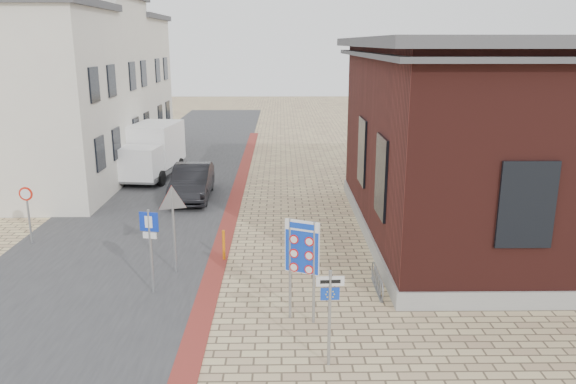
# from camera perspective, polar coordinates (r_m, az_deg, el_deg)

# --- Properties ---
(ground) EXTENTS (120.00, 120.00, 0.00)m
(ground) POSITION_cam_1_polar(r_m,az_deg,el_deg) (13.78, -0.67, -13.83)
(ground) COLOR tan
(ground) RESTS_ON ground
(road_strip) EXTENTS (7.00, 60.00, 0.02)m
(road_strip) POSITION_cam_1_polar(r_m,az_deg,el_deg) (28.41, -11.89, 1.14)
(road_strip) COLOR #38383A
(road_strip) RESTS_ON ground
(curb_strip) EXTENTS (0.60, 40.00, 0.02)m
(curb_strip) POSITION_cam_1_polar(r_m,az_deg,el_deg) (23.13, -5.67, -1.75)
(curb_strip) COLOR maroon
(curb_strip) RESTS_ON ground
(brick_building) EXTENTS (13.00, 13.00, 6.80)m
(brick_building) POSITION_cam_1_polar(r_m,az_deg,el_deg) (21.32, 24.32, 5.14)
(brick_building) COLOR gray
(brick_building) RESTS_ON ground
(townhouse_near) EXTENTS (7.40, 6.40, 8.30)m
(townhouse_near) POSITION_cam_1_polar(r_m,az_deg,el_deg) (26.58, -25.45, 8.20)
(townhouse_near) COLOR silver
(townhouse_near) RESTS_ON ground
(townhouse_mid) EXTENTS (7.40, 6.40, 9.10)m
(townhouse_mid) POSITION_cam_1_polar(r_m,az_deg,el_deg) (32.09, -21.13, 10.28)
(townhouse_mid) COLOR silver
(townhouse_mid) RESTS_ON ground
(townhouse_far) EXTENTS (7.40, 6.40, 8.30)m
(townhouse_far) POSITION_cam_1_polar(r_m,az_deg,el_deg) (37.79, -17.96, 10.50)
(townhouse_far) COLOR silver
(townhouse_far) RESTS_ON ground
(bike_rack) EXTENTS (0.08, 1.80, 0.60)m
(bike_rack) POSITION_cam_1_polar(r_m,az_deg,el_deg) (15.86, 9.05, -8.94)
(bike_rack) COLOR slate
(bike_rack) RESTS_ON ground
(sedan) EXTENTS (1.68, 4.53, 1.48)m
(sedan) POSITION_cam_1_polar(r_m,az_deg,el_deg) (24.86, -9.72, 1.02)
(sedan) COLOR black
(sedan) RESTS_ON ground
(box_truck) EXTENTS (2.64, 5.29, 2.66)m
(box_truck) POSITION_cam_1_polar(r_m,az_deg,el_deg) (29.04, -13.66, 4.09)
(box_truck) COLOR slate
(box_truck) RESTS_ON ground
(border_sign) EXTENTS (0.82, 0.40, 2.58)m
(border_sign) POSITION_cam_1_polar(r_m,az_deg,el_deg) (13.47, 1.44, -5.88)
(border_sign) COLOR gray
(border_sign) RESTS_ON ground
(essen_sign) EXTENTS (0.58, 0.08, 2.15)m
(essen_sign) POSITION_cam_1_polar(r_m,az_deg,el_deg) (11.84, 4.26, -11.31)
(essen_sign) COLOR gray
(essen_sign) RESTS_ON ground
(parking_sign) EXTENTS (0.52, 0.16, 2.38)m
(parking_sign) POSITION_cam_1_polar(r_m,az_deg,el_deg) (15.44, -13.85, -4.49)
(parking_sign) COLOR gray
(parking_sign) RESTS_ON ground
(yield_sign) EXTENTS (0.91, 0.32, 2.63)m
(yield_sign) POSITION_cam_1_polar(r_m,az_deg,el_deg) (16.55, -11.64, -1.58)
(yield_sign) COLOR gray
(yield_sign) RESTS_ON ground
(speed_sign) EXTENTS (0.47, 0.07, 2.00)m
(speed_sign) POSITION_cam_1_polar(r_m,az_deg,el_deg) (20.73, -24.93, -1.38)
(speed_sign) COLOR gray
(speed_sign) RESTS_ON ground
(bollard) EXTENTS (0.10, 0.10, 0.98)m
(bollard) POSITION_cam_1_polar(r_m,az_deg,el_deg) (17.76, -6.54, -5.39)
(bollard) COLOR orange
(bollard) RESTS_ON ground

